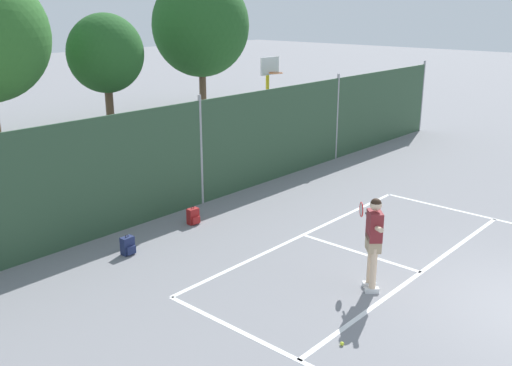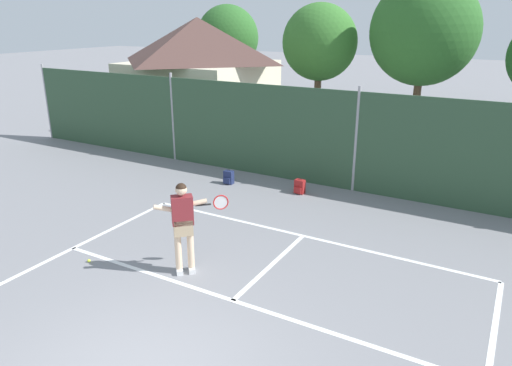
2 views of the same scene
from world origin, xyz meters
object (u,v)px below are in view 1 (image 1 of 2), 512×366
Objects in this scene: basketball_hoop at (269,93)px; tennis_ball at (342,344)px; backpack_red at (193,216)px; backpack_navy at (128,246)px; tennis_player at (374,236)px.

tennis_ball is at bearing -133.86° from basketball_hoop.
tennis_ball is 6.16m from backpack_red.
backpack_red is at bearing 70.31° from tennis_ball.
backpack_navy is (-8.44, -3.15, -2.12)m from basketball_hoop.
tennis_player is at bearing -66.47° from backpack_navy.
backpack_navy is (-2.11, 4.84, -0.92)m from tennis_player.
tennis_player reaches higher than tennis_ball.
tennis_player is 2.35m from tennis_ball.
backpack_navy is at bearing 113.53° from tennis_player.
tennis_ball is 5.51m from backpack_navy.
basketball_hoop is 1.91× the size of tennis_player.
backpack_navy is 1.00× the size of backpack_red.
backpack_navy and backpack_red have the same top height.
backpack_red is (0.10, 5.13, -0.92)m from tennis_player.
backpack_navy is at bearing -172.37° from backpack_red.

